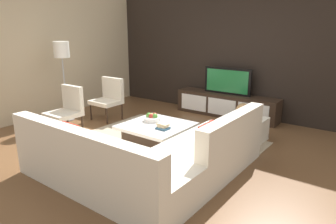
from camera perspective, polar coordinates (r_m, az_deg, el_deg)
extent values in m
plane|color=brown|center=(4.88, -1.94, -7.08)|extent=(14.00, 14.00, 0.00)
cube|color=black|center=(6.84, 12.50, 11.16)|extent=(6.40, 0.12, 2.80)
cube|color=#C6B28E|center=(7.09, -21.96, 10.56)|extent=(0.12, 5.20, 2.80)
cube|color=tan|center=(4.94, -2.85, -6.76)|extent=(2.97, 2.78, 0.01)
cube|color=#332319|center=(6.75, 10.87, 1.28)|extent=(2.27, 0.44, 0.50)
cube|color=white|center=(6.88, 4.83, 1.78)|extent=(0.64, 0.01, 0.35)
cube|color=white|center=(6.55, 10.00, 0.90)|extent=(0.64, 0.01, 0.35)
cube|color=white|center=(6.28, 15.67, -0.07)|extent=(0.64, 0.01, 0.35)
cube|color=black|center=(6.64, 11.10, 5.75)|extent=(1.06, 0.05, 0.57)
cube|color=#1E7238|center=(6.62, 10.99, 5.72)|extent=(0.96, 0.01, 0.48)
cube|color=beige|center=(3.81, -12.05, -10.63)|extent=(2.39, 0.85, 0.43)
cube|color=beige|center=(3.46, -16.60, -6.30)|extent=(2.39, 0.18, 0.39)
cube|color=beige|center=(4.24, 7.74, -7.68)|extent=(0.85, 1.59, 0.43)
cube|color=beige|center=(3.95, 12.19, -3.26)|extent=(0.18, 1.59, 0.39)
cube|color=red|center=(4.22, -18.77, -3.73)|extent=(0.36, 0.20, 0.22)
cube|color=red|center=(4.48, 10.34, -3.13)|extent=(0.60, 0.44, 0.06)
cube|color=#332319|center=(4.95, -2.14, -4.70)|extent=(0.81, 0.80, 0.33)
cube|color=white|center=(4.89, -2.16, -2.61)|extent=(1.01, 1.00, 0.05)
cylinder|color=#332319|center=(5.88, -22.01, -2.32)|extent=(0.04, 0.04, 0.38)
cylinder|color=#332319|center=(5.51, -19.56, -3.21)|extent=(0.04, 0.04, 0.38)
cylinder|color=#332319|center=(6.11, -18.41, -1.32)|extent=(0.04, 0.04, 0.38)
cylinder|color=#332319|center=(5.76, -15.83, -2.11)|extent=(0.04, 0.04, 0.38)
cube|color=beige|center=(5.76, -19.12, -0.41)|extent=(0.53, 0.53, 0.08)
cube|color=beige|center=(5.82, -17.51, 2.58)|extent=(0.53, 0.08, 0.45)
cylinder|color=#A5A5AA|center=(6.77, -18.34, -1.27)|extent=(0.28, 0.28, 0.02)
cylinder|color=#A5A5AA|center=(6.63, -18.82, 4.14)|extent=(0.03, 0.03, 1.28)
cylinder|color=white|center=(6.53, -19.43, 11.03)|extent=(0.31, 0.31, 0.32)
cube|color=beige|center=(5.34, 13.75, -3.23)|extent=(0.70, 0.70, 0.40)
cylinder|color=silver|center=(5.05, -3.05, -1.30)|extent=(0.28, 0.28, 0.07)
sphere|color=#4C8C33|center=(5.01, -2.49, -0.80)|extent=(0.09, 0.09, 0.09)
sphere|color=#B23326|center=(5.07, -2.51, -0.61)|extent=(0.09, 0.09, 0.09)
sphere|color=gold|center=(5.07, -3.23, -0.63)|extent=(0.08, 0.08, 0.08)
sphere|color=#4C8C33|center=(5.06, -3.62, -0.66)|extent=(0.10, 0.10, 0.10)
sphere|color=#B23326|center=(5.01, -3.16, -0.81)|extent=(0.09, 0.09, 0.09)
cylinder|color=#332319|center=(6.58, -14.32, 0.17)|extent=(0.04, 0.04, 0.38)
cylinder|color=#332319|center=(6.21, -11.41, -0.55)|extent=(0.04, 0.04, 0.38)
cylinder|color=#332319|center=(6.84, -11.60, 0.92)|extent=(0.04, 0.04, 0.38)
cylinder|color=#332319|center=(6.49, -8.66, 0.27)|extent=(0.04, 0.04, 0.38)
cube|color=beige|center=(6.48, -11.60, 1.84)|extent=(0.58, 0.50, 0.08)
cube|color=beige|center=(6.56, -10.35, 4.44)|extent=(0.58, 0.08, 0.45)
sphere|color=#997247|center=(5.24, 13.98, 0.19)|extent=(0.26, 0.26, 0.26)
cube|color=#2D516B|center=(4.64, -0.96, -3.06)|extent=(0.19, 0.16, 0.03)
cube|color=#CCB78C|center=(4.64, -1.02, -2.76)|extent=(0.16, 0.11, 0.02)
cube|color=#CCB78C|center=(4.65, -0.98, -2.38)|extent=(0.19, 0.10, 0.03)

